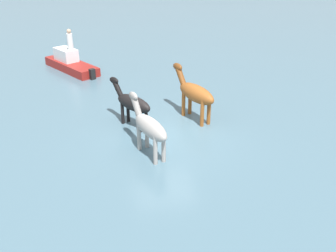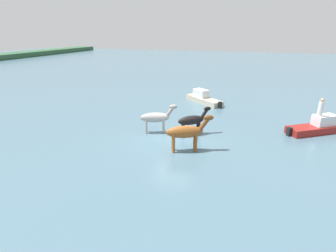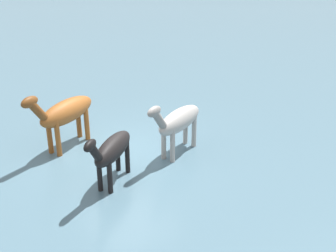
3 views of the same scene
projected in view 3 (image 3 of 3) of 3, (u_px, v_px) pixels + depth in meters
name	position (u px, v px, depth m)	size (l,w,h in m)	color
ground_plane	(127.00, 156.00, 13.75)	(151.18, 151.18, 0.00)	#476675
horse_lead	(65.00, 113.00, 13.77)	(1.51, 2.59, 2.08)	brown
horse_pinto_flank	(178.00, 121.00, 13.45)	(1.30, 2.42, 1.92)	#9E9993
horse_dark_mare	(112.00, 150.00, 12.03)	(1.69, 2.04, 1.79)	black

